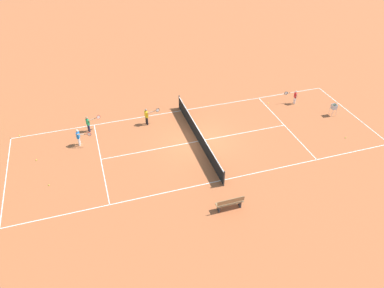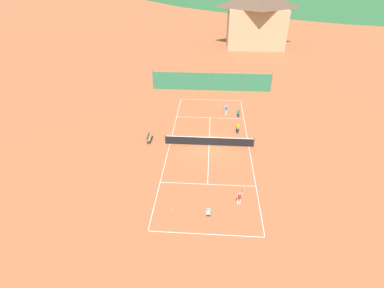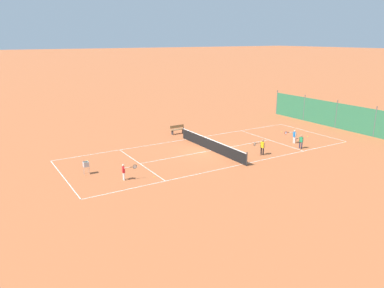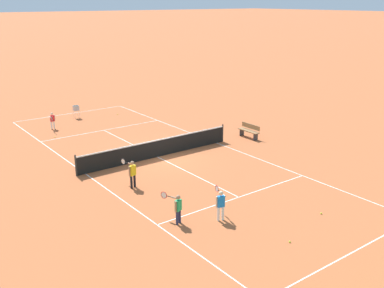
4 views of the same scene
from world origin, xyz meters
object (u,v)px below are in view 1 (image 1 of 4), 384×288
at_px(player_far_service, 79,136).
at_px(ball_hopper, 334,107).
at_px(tennis_ball_by_net_right, 49,185).
at_px(tennis_ball_near_corner, 268,103).
at_px(tennis_ball_far_corner, 346,138).
at_px(player_far_baseline, 89,123).
at_px(player_near_service, 147,115).
at_px(tennis_net, 198,135).
at_px(player_near_baseline, 295,96).
at_px(tennis_ball_by_net_left, 19,136).
at_px(tennis_ball_alley_right, 36,160).
at_px(courtside_bench, 230,203).

xyz_separation_m(player_far_service, ball_hopper, (-1.80, -17.87, -0.05)).
relative_size(tennis_ball_by_net_right, ball_hopper, 0.07).
bearing_deg(tennis_ball_near_corner, ball_hopper, -128.89).
bearing_deg(tennis_ball_by_net_right, tennis_ball_far_corner, -93.42).
bearing_deg(player_far_baseline, player_near_service, -94.90).
bearing_deg(tennis_ball_by_net_right, tennis_net, -80.88).
distance_m(player_far_baseline, tennis_ball_by_net_right, 5.69).
height_order(player_far_service, player_near_baseline, player_far_service).
distance_m(tennis_net, tennis_ball_by_net_left, 12.14).
xyz_separation_m(player_far_baseline, tennis_ball_alley_right, (-2.30, 3.48, -0.65)).
bearing_deg(player_near_baseline, player_far_service, 92.05).
xyz_separation_m(player_near_service, player_far_baseline, (0.34, 3.98, -0.05)).
height_order(player_near_baseline, tennis_ball_alley_right, player_near_baseline).
distance_m(player_near_baseline, tennis_ball_by_net_left, 20.02).
bearing_deg(tennis_net, player_near_service, 41.90).
distance_m(player_near_baseline, tennis_ball_alley_right, 18.86).
relative_size(player_near_baseline, tennis_ball_alley_right, 16.63).
bearing_deg(player_near_service, player_near_baseline, -92.82).
height_order(tennis_net, courtside_bench, tennis_net).
distance_m(player_near_service, tennis_ball_far_corner, 13.59).
relative_size(tennis_ball_near_corner, ball_hopper, 0.07).
xyz_separation_m(player_near_baseline, courtside_bench, (-8.86, 8.95, -0.19)).
xyz_separation_m(player_far_baseline, courtside_bench, (-9.76, -6.36, -0.23)).
height_order(tennis_ball_by_net_right, courtside_bench, courtside_bench).
height_order(tennis_ball_alley_right, courtside_bench, courtside_bench).
distance_m(player_far_baseline, tennis_ball_alley_right, 4.23).
bearing_deg(tennis_net, tennis_ball_by_net_left, 69.54).
bearing_deg(tennis_ball_by_net_left, ball_hopper, -100.67).
height_order(player_near_baseline, tennis_ball_far_corner, player_near_baseline).
distance_m(tennis_ball_far_corner, ball_hopper, 2.99).
bearing_deg(tennis_ball_far_corner, tennis_net, 74.41).
relative_size(tennis_net, courtside_bench, 6.12).
bearing_deg(player_near_service, tennis_ball_far_corner, -115.01).
height_order(tennis_ball_by_net_right, tennis_ball_far_corner, same).
relative_size(player_far_service, tennis_ball_by_net_right, 18.25).
xyz_separation_m(player_far_service, tennis_ball_alley_right, (-0.83, 2.75, -0.67)).
distance_m(tennis_net, tennis_ball_alley_right, 10.30).
height_order(tennis_ball_alley_right, ball_hopper, ball_hopper).
bearing_deg(ball_hopper, player_near_baseline, 37.36).
distance_m(tennis_net, player_near_baseline, 8.94).
height_order(tennis_ball_alley_right, tennis_ball_by_net_right, same).
height_order(player_far_service, tennis_ball_far_corner, player_far_service).
relative_size(tennis_ball_by_net_left, courtside_bench, 0.04).
relative_size(ball_hopper, courtside_bench, 0.59).
bearing_deg(tennis_ball_by_net_right, ball_hopper, -85.22).
distance_m(tennis_ball_near_corner, tennis_ball_far_corner, 6.41).
height_order(tennis_ball_by_net_left, courtside_bench, courtside_bench).
relative_size(tennis_net, tennis_ball_by_net_left, 139.09).
height_order(tennis_ball_near_corner, tennis_ball_far_corner, same).
xyz_separation_m(player_near_service, courtside_bench, (-9.42, -2.38, -0.28)).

